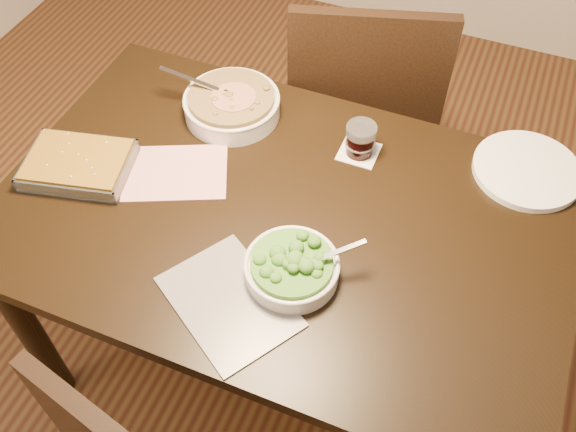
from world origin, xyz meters
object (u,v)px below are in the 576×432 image
(baking_dish, at_px, (78,165))
(wine_tumbler, at_px, (360,139))
(dinner_plate, at_px, (527,170))
(broccoli_bowl, at_px, (292,268))
(chair_far, at_px, (362,107))
(table, at_px, (283,236))
(stew_bowl, at_px, (232,104))

(baking_dish, relative_size, wine_tumbler, 3.37)
(wine_tumbler, bearing_deg, dinner_plate, 12.50)
(wine_tumbler, bearing_deg, broccoli_bowl, -92.46)
(baking_dish, xyz_separation_m, chair_far, (0.54, 0.73, -0.22))
(table, xyz_separation_m, baking_dish, (-0.53, -0.07, 0.12))
(baking_dish, bearing_deg, dinner_plate, 8.84)
(dinner_plate, bearing_deg, stew_bowl, -173.93)
(broccoli_bowl, bearing_deg, dinner_plate, 49.82)
(chair_far, bearing_deg, broccoli_bowl, 79.01)
(stew_bowl, relative_size, wine_tumbler, 3.32)
(stew_bowl, relative_size, dinner_plate, 1.07)
(broccoli_bowl, bearing_deg, baking_dish, 171.70)
(table, distance_m, baking_dish, 0.55)
(wine_tumbler, bearing_deg, chair_far, 104.50)
(baking_dish, bearing_deg, chair_far, 40.32)
(table, height_order, stew_bowl, stew_bowl)
(table, height_order, broccoli_bowl, broccoli_bowl)
(table, relative_size, baking_dish, 4.67)
(wine_tumbler, bearing_deg, table, -111.98)
(table, distance_m, dinner_plate, 0.65)
(baking_dish, bearing_deg, stew_bowl, 38.82)
(stew_bowl, distance_m, baking_dish, 0.44)
(baking_dish, bearing_deg, wine_tumbler, 14.46)
(table, relative_size, dinner_plate, 5.09)
(dinner_plate, bearing_deg, broccoli_bowl, -130.18)
(broccoli_bowl, distance_m, chair_far, 0.86)
(stew_bowl, bearing_deg, dinner_plate, 6.07)
(table, height_order, baking_dish, baking_dish)
(wine_tumbler, xyz_separation_m, chair_far, (-0.10, 0.39, -0.25))
(table, distance_m, wine_tumbler, 0.32)
(chair_far, bearing_deg, dinner_plate, 133.33)
(stew_bowl, distance_m, broccoli_bowl, 0.56)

